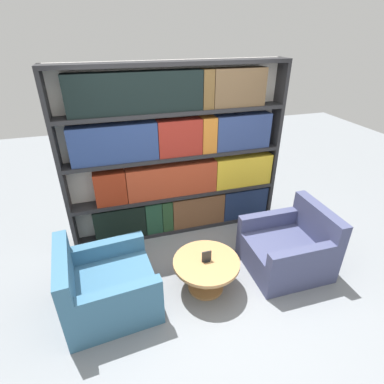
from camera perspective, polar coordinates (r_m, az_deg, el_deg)
ground_plane at (r=3.66m, az=3.48°, el=-19.63°), size 14.00×14.00×0.00m
bookshelf at (r=4.16m, az=-2.57°, el=6.68°), size 3.02×0.30×2.40m
armchair_left at (r=3.51m, az=-16.07°, el=-17.16°), size 1.02×0.97×0.83m
armchair_right at (r=4.05m, az=17.90°, el=-10.25°), size 0.96×0.90×0.83m
coffee_table at (r=3.57m, az=2.72°, el=-14.38°), size 0.76×0.76×0.41m
table_sign at (r=3.45m, az=2.79°, el=-12.27°), size 0.11×0.06×0.14m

